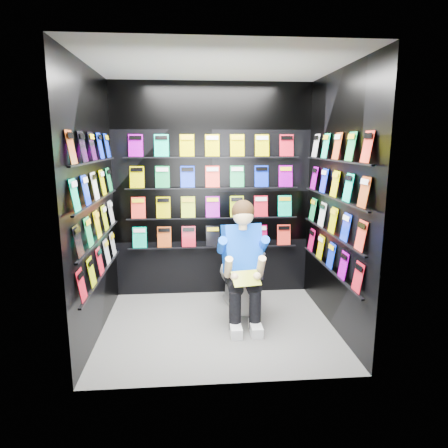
{
  "coord_description": "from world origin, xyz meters",
  "views": [
    {
      "loc": [
        -0.26,
        -3.86,
        1.9
      ],
      "look_at": [
        0.07,
        0.15,
        1.07
      ],
      "focal_mm": 32.0,
      "sensor_mm": 36.0,
      "label": 1
    }
  ],
  "objects": [
    {
      "name": "comics_left",
      "position": [
        -1.17,
        0.0,
        1.31
      ],
      "size": [
        0.06,
        1.7,
        1.37
      ],
      "primitive_type": null,
      "color": "#BD4A1A",
      "rests_on": "wall_left"
    },
    {
      "name": "comics_right",
      "position": [
        1.17,
        0.0,
        1.31
      ],
      "size": [
        0.06,
        1.7,
        1.37
      ],
      "primitive_type": null,
      "color": "#BD4A1A",
      "rests_on": "wall_right"
    },
    {
      "name": "held_comic",
      "position": [
        0.26,
        -0.15,
        0.58
      ],
      "size": [
        0.3,
        0.21,
        0.12
      ],
      "primitive_type": "cube",
      "rotation": [
        -0.96,
        0.0,
        0.17
      ],
      "color": "green",
      "rests_on": "reader"
    },
    {
      "name": "wall_right",
      "position": [
        1.2,
        0.0,
        1.3
      ],
      "size": [
        0.04,
        2.0,
        2.6
      ],
      "primitive_type": "cube",
      "color": "black",
      "rests_on": "floor"
    },
    {
      "name": "longbox_lid",
      "position": [
        0.32,
        0.45,
        0.32
      ],
      "size": [
        0.32,
        0.47,
        0.03
      ],
      "primitive_type": "cube",
      "rotation": [
        0.0,
        0.0,
        -0.18
      ],
      "color": "white",
      "rests_on": "longbox"
    },
    {
      "name": "wall_back",
      "position": [
        0.0,
        1.0,
        1.3
      ],
      "size": [
        2.4,
        0.04,
        2.6
      ],
      "primitive_type": "cube",
      "color": "black",
      "rests_on": "floor"
    },
    {
      "name": "longbox",
      "position": [
        0.32,
        0.45,
        0.15
      ],
      "size": [
        0.29,
        0.44,
        0.31
      ],
      "primitive_type": "cube",
      "rotation": [
        0.0,
        0.0,
        -0.18
      ],
      "color": "white",
      "rests_on": "floor"
    },
    {
      "name": "floor",
      "position": [
        0.0,
        0.0,
        0.0
      ],
      "size": [
        2.4,
        2.4,
        0.0
      ],
      "primitive_type": "plane",
      "color": "slate",
      "rests_on": "ground"
    },
    {
      "name": "comics_back",
      "position": [
        0.0,
        0.97,
        1.31
      ],
      "size": [
        2.1,
        0.06,
        1.37
      ],
      "primitive_type": null,
      "color": "#BD4A1A",
      "rests_on": "wall_back"
    },
    {
      "name": "wall_front",
      "position": [
        0.0,
        -1.0,
        1.3
      ],
      "size": [
        2.4,
        0.04,
        2.6
      ],
      "primitive_type": "cube",
      "color": "black",
      "rests_on": "floor"
    },
    {
      "name": "ceiling",
      "position": [
        0.0,
        0.0,
        2.6
      ],
      "size": [
        2.4,
        2.4,
        0.0
      ],
      "primitive_type": "plane",
      "color": "white",
      "rests_on": "floor"
    },
    {
      "name": "reader",
      "position": [
        0.26,
        0.2,
        0.78
      ],
      "size": [
        0.66,
        0.86,
        1.44
      ],
      "primitive_type": null,
      "rotation": [
        0.0,
        0.0,
        0.17
      ],
      "color": "blue",
      "rests_on": "toilet"
    },
    {
      "name": "wall_left",
      "position": [
        -1.2,
        0.0,
        1.3
      ],
      "size": [
        0.04,
        2.0,
        2.6
      ],
      "primitive_type": "cube",
      "color": "black",
      "rests_on": "floor"
    },
    {
      "name": "toilet",
      "position": [
        0.26,
        0.58,
        0.37
      ],
      "size": [
        0.54,
        0.81,
        0.73
      ],
      "primitive_type": "imported",
      "rotation": [
        0.0,
        0.0,
        3.31
      ],
      "color": "white",
      "rests_on": "floor"
    }
  ]
}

